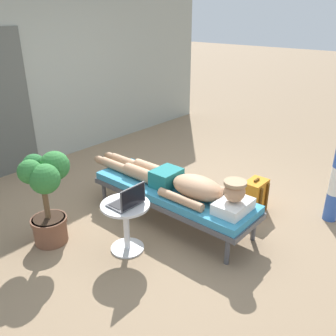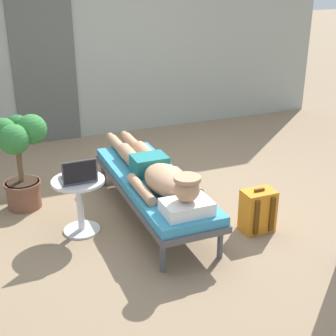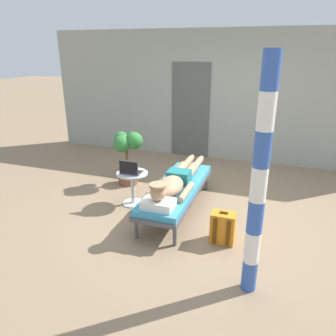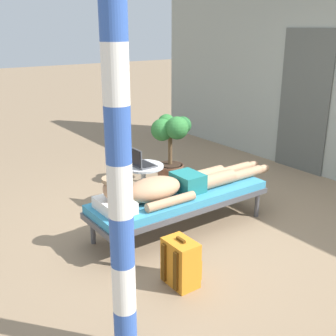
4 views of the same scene
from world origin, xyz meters
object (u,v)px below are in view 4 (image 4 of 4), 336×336
at_px(laptop, 139,161).
at_px(backpack, 181,263).
at_px(lounge_chair, 181,199).
at_px(person_reclining, 172,186).
at_px(side_table, 143,179).
at_px(potted_plant, 171,143).
at_px(porch_post, 120,190).

relative_size(laptop, backpack, 0.73).
relative_size(lounge_chair, backpack, 4.69).
xyz_separation_m(lounge_chair, person_reclining, (0.00, -0.11, 0.17)).
xyz_separation_m(laptop, backpack, (1.52, -0.55, -0.39)).
xyz_separation_m(person_reclining, laptop, (-0.72, 0.05, 0.06)).
distance_m(side_table, potted_plant, 0.85).
bearing_deg(porch_post, lounge_chair, 131.24).
bearing_deg(potted_plant, person_reclining, -35.49).
distance_m(lounge_chair, person_reclining, 0.20).
distance_m(lounge_chair, side_table, 0.72).
bearing_deg(backpack, side_table, 158.28).
height_order(lounge_chair, side_table, side_table).
xyz_separation_m(laptop, potted_plant, (-0.41, 0.75, 0.01)).
xyz_separation_m(backpack, potted_plant, (-1.93, 1.31, 0.39)).
xyz_separation_m(side_table, porch_post, (1.92, -1.37, 0.80)).
distance_m(laptop, potted_plant, 0.86).
xyz_separation_m(potted_plant, porch_post, (2.33, -2.07, 0.57)).
relative_size(lounge_chair, person_reclining, 0.92).
bearing_deg(laptop, porch_post, -34.49).
bearing_deg(lounge_chair, laptop, -175.83).
bearing_deg(person_reclining, backpack, -32.04).
bearing_deg(side_table, backpack, -21.72).
height_order(backpack, potted_plant, potted_plant).
bearing_deg(backpack, lounge_chair, 142.87).
distance_m(side_table, laptop, 0.23).
bearing_deg(person_reclining, side_table, 171.76).
height_order(lounge_chair, porch_post, porch_post).
height_order(lounge_chair, potted_plant, potted_plant).
distance_m(side_table, porch_post, 2.50).
distance_m(lounge_chair, porch_post, 2.00).
bearing_deg(potted_plant, lounge_chair, -31.78).
height_order(lounge_chair, laptop, laptop).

